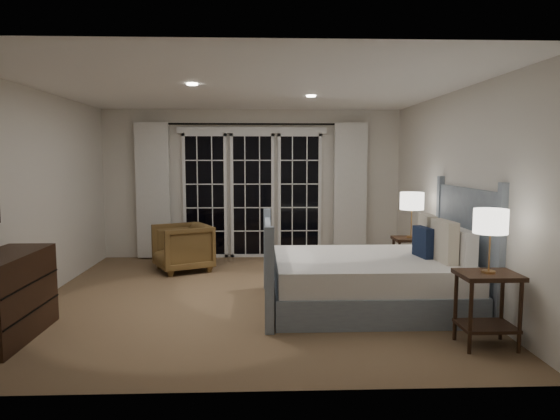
{
  "coord_description": "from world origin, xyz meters",
  "views": [
    {
      "loc": [
        0.14,
        -5.97,
        1.69
      ],
      "look_at": [
        0.38,
        0.15,
        1.05
      ],
      "focal_mm": 32.0,
      "sensor_mm": 36.0,
      "label": 1
    }
  ],
  "objects_px": {
    "bed": "(373,277)",
    "nightstand_right": "(411,253)",
    "nightstand_left": "(487,298)",
    "lamp_left": "(491,222)",
    "lamp_right": "(412,201)",
    "armchair": "(183,247)",
    "dresser": "(6,297)"
  },
  "relations": [
    {
      "from": "bed",
      "to": "nightstand_right",
      "type": "height_order",
      "value": "bed"
    },
    {
      "from": "nightstand_left",
      "to": "lamp_left",
      "type": "relative_size",
      "value": 1.18
    },
    {
      "from": "lamp_right",
      "to": "armchair",
      "type": "xyz_separation_m",
      "value": [
        -3.23,
        0.77,
        -0.75
      ]
    },
    {
      "from": "bed",
      "to": "dresser",
      "type": "relative_size",
      "value": 2.02
    },
    {
      "from": "nightstand_right",
      "to": "lamp_left",
      "type": "height_order",
      "value": "lamp_left"
    },
    {
      "from": "lamp_left",
      "to": "lamp_right",
      "type": "xyz_separation_m",
      "value": [
        0.03,
        2.38,
        -0.03
      ]
    },
    {
      "from": "armchair",
      "to": "dresser",
      "type": "relative_size",
      "value": 0.68
    },
    {
      "from": "lamp_left",
      "to": "armchair",
      "type": "relative_size",
      "value": 0.74
    },
    {
      "from": "lamp_left",
      "to": "lamp_right",
      "type": "height_order",
      "value": "lamp_left"
    },
    {
      "from": "armchair",
      "to": "nightstand_left",
      "type": "bearing_deg",
      "value": 19.02
    },
    {
      "from": "lamp_left",
      "to": "nightstand_left",
      "type": "bearing_deg",
      "value": -90.0
    },
    {
      "from": "nightstand_left",
      "to": "lamp_left",
      "type": "bearing_deg",
      "value": 90.0
    },
    {
      "from": "nightstand_left",
      "to": "lamp_right",
      "type": "xyz_separation_m",
      "value": [
        0.03,
        2.38,
        0.66
      ]
    },
    {
      "from": "nightstand_left",
      "to": "nightstand_right",
      "type": "bearing_deg",
      "value": 89.36
    },
    {
      "from": "bed",
      "to": "nightstand_right",
      "type": "distance_m",
      "value": 1.39
    },
    {
      "from": "bed",
      "to": "dresser",
      "type": "xyz_separation_m",
      "value": [
        -3.64,
        -0.89,
        0.07
      ]
    },
    {
      "from": "lamp_right",
      "to": "dresser",
      "type": "xyz_separation_m",
      "value": [
        -4.42,
        -2.04,
        -0.7
      ]
    },
    {
      "from": "nightstand_right",
      "to": "bed",
      "type": "bearing_deg",
      "value": -124.19
    },
    {
      "from": "nightstand_left",
      "to": "lamp_right",
      "type": "relative_size",
      "value": 1.09
    },
    {
      "from": "lamp_left",
      "to": "dresser",
      "type": "relative_size",
      "value": 0.5
    },
    {
      "from": "lamp_right",
      "to": "dresser",
      "type": "relative_size",
      "value": 0.54
    },
    {
      "from": "nightstand_right",
      "to": "dresser",
      "type": "relative_size",
      "value": 0.53
    },
    {
      "from": "lamp_left",
      "to": "dresser",
      "type": "distance_m",
      "value": 4.47
    },
    {
      "from": "lamp_left",
      "to": "lamp_right",
      "type": "relative_size",
      "value": 0.93
    },
    {
      "from": "dresser",
      "to": "nightstand_right",
      "type": "bearing_deg",
      "value": 24.72
    },
    {
      "from": "bed",
      "to": "nightstand_left",
      "type": "bearing_deg",
      "value": -58.73
    },
    {
      "from": "nightstand_left",
      "to": "armchair",
      "type": "relative_size",
      "value": 0.87
    },
    {
      "from": "bed",
      "to": "nightstand_left",
      "type": "distance_m",
      "value": 1.45
    },
    {
      "from": "armchair",
      "to": "dresser",
      "type": "height_order",
      "value": "dresser"
    },
    {
      "from": "nightstand_right",
      "to": "lamp_right",
      "type": "height_order",
      "value": "lamp_right"
    },
    {
      "from": "nightstand_left",
      "to": "nightstand_right",
      "type": "relative_size",
      "value": 1.11
    },
    {
      "from": "lamp_left",
      "to": "dresser",
      "type": "height_order",
      "value": "lamp_left"
    }
  ]
}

